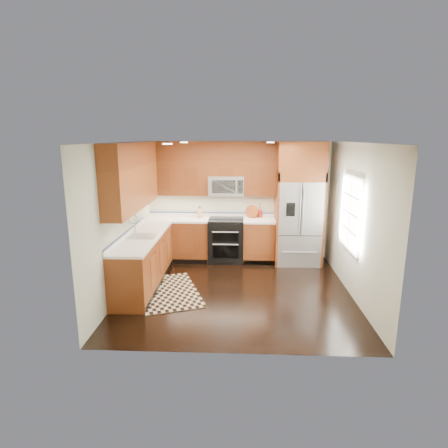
{
  "coord_description": "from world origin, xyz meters",
  "views": [
    {
      "loc": [
        0.06,
        -6.26,
        2.69
      ],
      "look_at": [
        -0.25,
        0.6,
        1.09
      ],
      "focal_mm": 30.0,
      "sensor_mm": 36.0,
      "label": 1
    }
  ],
  "objects_px": {
    "knife_block": "(200,213)",
    "utensil_crock": "(260,212)",
    "refrigerator": "(299,204)",
    "range": "(226,240)",
    "rug": "(169,292)"
  },
  "relations": [
    {
      "from": "utensil_crock",
      "to": "rug",
      "type": "bearing_deg",
      "value": -129.68
    },
    {
      "from": "range",
      "to": "utensil_crock",
      "type": "xyz_separation_m",
      "value": [
        0.74,
        0.26,
        0.58
      ]
    },
    {
      "from": "refrigerator",
      "to": "range",
      "type": "bearing_deg",
      "value": 178.6
    },
    {
      "from": "rug",
      "to": "utensil_crock",
      "type": "distance_m",
      "value": 2.84
    },
    {
      "from": "knife_block",
      "to": "utensil_crock",
      "type": "relative_size",
      "value": 0.79
    },
    {
      "from": "range",
      "to": "knife_block",
      "type": "relative_size",
      "value": 3.77
    },
    {
      "from": "knife_block",
      "to": "utensil_crock",
      "type": "height_order",
      "value": "utensil_crock"
    },
    {
      "from": "refrigerator",
      "to": "rug",
      "type": "relative_size",
      "value": 1.59
    },
    {
      "from": "range",
      "to": "knife_block",
      "type": "height_order",
      "value": "knife_block"
    },
    {
      "from": "knife_block",
      "to": "utensil_crock",
      "type": "bearing_deg",
      "value": 3.41
    },
    {
      "from": "range",
      "to": "knife_block",
      "type": "xyz_separation_m",
      "value": [
        -0.59,
        0.18,
        0.57
      ]
    },
    {
      "from": "range",
      "to": "knife_block",
      "type": "bearing_deg",
      "value": 162.84
    },
    {
      "from": "range",
      "to": "utensil_crock",
      "type": "bearing_deg",
      "value": 19.51
    },
    {
      "from": "refrigerator",
      "to": "knife_block",
      "type": "height_order",
      "value": "refrigerator"
    },
    {
      "from": "knife_block",
      "to": "utensil_crock",
      "type": "xyz_separation_m",
      "value": [
        1.33,
        0.08,
        0.01
      ]
    }
  ]
}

